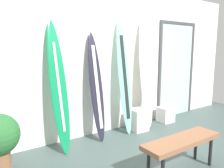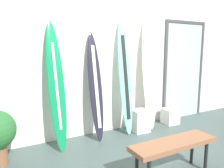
# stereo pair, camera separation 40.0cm
# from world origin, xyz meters

# --- Properties ---
(ground) EXTENTS (8.00, 8.00, 0.04)m
(ground) POSITION_xyz_m (0.00, 0.00, -0.02)
(ground) COLOR #455653
(wall_back) EXTENTS (7.20, 0.20, 2.80)m
(wall_back) POSITION_xyz_m (0.00, 1.30, 1.40)
(wall_back) COLOR white
(wall_back) RESTS_ON ground
(surfboard_emerald) EXTENTS (0.29, 0.51, 2.05)m
(surfboard_emerald) POSITION_xyz_m (-1.10, 0.92, 1.03)
(surfboard_emerald) COLOR #11834C
(surfboard_emerald) RESTS_ON ground
(surfboard_charcoal) EXTENTS (0.24, 0.43, 1.90)m
(surfboard_charcoal) POSITION_xyz_m (-0.40, 0.96, 0.95)
(surfboard_charcoal) COLOR #232232
(surfboard_charcoal) RESTS_ON ground
(surfboard_seafoam) EXTENTS (0.26, 0.40, 2.15)m
(surfboard_seafoam) POSITION_xyz_m (0.21, 0.97, 1.06)
(surfboard_seafoam) COLOR #7CCDB4
(surfboard_seafoam) RESTS_ON ground
(surfboard_ivory) EXTENTS (0.31, 0.37, 2.19)m
(surfboard_ivory) POSITION_xyz_m (0.78, 0.99, 1.08)
(surfboard_ivory) COLOR silver
(surfboard_ivory) RESTS_ON ground
(display_block_left) EXTENTS (0.31, 0.31, 0.33)m
(display_block_left) POSITION_xyz_m (1.34, 0.92, 0.16)
(display_block_left) COLOR white
(display_block_left) RESTS_ON ground
(display_block_center) EXTENTS (0.33, 0.33, 0.43)m
(display_block_center) POSITION_xyz_m (0.50, 0.87, 0.21)
(display_block_center) COLOR white
(display_block_center) RESTS_ON ground
(glass_door) EXTENTS (1.19, 0.06, 2.22)m
(glass_door) POSITION_xyz_m (1.94, 1.18, 1.15)
(glass_door) COLOR silver
(glass_door) RESTS_ON ground
(bench) EXTENTS (1.18, 0.33, 0.46)m
(bench) POSITION_xyz_m (-0.04, -0.60, 0.41)
(bench) COLOR #8F5D40
(bench) RESTS_ON ground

